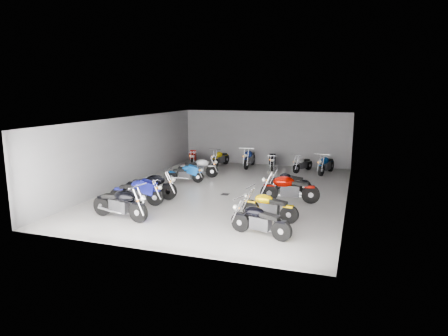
{
  "coord_description": "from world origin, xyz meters",
  "views": [
    {
      "loc": [
        5.31,
        -16.3,
        4.41
      ],
      "look_at": [
        -0.31,
        0.26,
        1.0
      ],
      "focal_mm": 32.0,
      "sensor_mm": 36.0,
      "label": 1
    }
  ],
  "objects": [
    {
      "name": "motorcycle_left_a",
      "position": [
        -2.38,
        -4.84,
        0.56
      ],
      "size": [
        2.34,
        0.58,
        1.03
      ],
      "rotation": [
        0.0,
        0.0,
        -1.72
      ],
      "color": "black",
      "rests_on": "ground"
    },
    {
      "name": "motorcycle_right_d",
      "position": [
        2.81,
        -0.85,
        0.57
      ],
      "size": [
        2.35,
        0.57,
        1.04
      ],
      "rotation": [
        0.0,
        0.0,
        1.71
      ],
      "color": "black",
      "rests_on": "ground"
    },
    {
      "name": "motorcycle_right_b",
      "position": [
        2.53,
        -3.31,
        0.49
      ],
      "size": [
        2.04,
        0.52,
        0.9
      ],
      "rotation": [
        0.0,
        0.0,
        1.41
      ],
      "color": "black",
      "rests_on": "ground"
    },
    {
      "name": "drain_grate",
      "position": [
        0.0,
        -0.5,
        0.01
      ],
      "size": [
        0.32,
        0.32,
        0.01
      ],
      "primitive_type": "cube",
      "color": "black",
      "rests_on": "ground"
    },
    {
      "name": "ground",
      "position": [
        0.0,
        0.0,
        0.0
      ],
      "size": [
        14.0,
        14.0,
        0.0
      ],
      "primitive_type": "plane",
      "color": "gray",
      "rests_on": "ground"
    },
    {
      "name": "motorcycle_right_a",
      "position": [
        2.6,
        -4.91,
        0.5
      ],
      "size": [
        2.04,
        0.68,
        0.91
      ],
      "rotation": [
        0.0,
        0.0,
        1.3
      ],
      "color": "black",
      "rests_on": "ground"
    },
    {
      "name": "ceiling",
      "position": [
        0.0,
        0.0,
        3.22
      ],
      "size": [
        10.0,
        14.0,
        0.04
      ],
      "primitive_type": "cube",
      "color": "black",
      "rests_on": "wall_back"
    },
    {
      "name": "motorcycle_left_f",
      "position": [
        -2.39,
        2.26,
        0.51
      ],
      "size": [
        2.05,
        0.85,
        0.94
      ],
      "rotation": [
        0.0,
        0.0,
        -1.23
      ],
      "color": "black",
      "rests_on": "ground"
    },
    {
      "name": "motorcycle_back_f",
      "position": [
        3.75,
        5.34,
        0.51
      ],
      "size": [
        0.69,
        2.08,
        0.93
      ],
      "rotation": [
        0.0,
        0.0,
        2.88
      ],
      "color": "black",
      "rests_on": "ground"
    },
    {
      "name": "motorcycle_left_b",
      "position": [
        -2.74,
        -3.12,
        0.52
      ],
      "size": [
        2.16,
        0.56,
        0.95
      ],
      "rotation": [
        0.0,
        0.0,
        -1.4
      ],
      "color": "black",
      "rests_on": "ground"
    },
    {
      "name": "motorcycle_back_e",
      "position": [
        2.47,
        5.51,
        0.44
      ],
      "size": [
        0.86,
        1.74,
        0.81
      ],
      "rotation": [
        0.0,
        0.0,
        2.72
      ],
      "color": "black",
      "rests_on": "ground"
    },
    {
      "name": "wall_back",
      "position": [
        0.0,
        7.0,
        1.6
      ],
      "size": [
        10.0,
        0.1,
        3.2
      ],
      "primitive_type": "cube",
      "color": "slate",
      "rests_on": "ground"
    },
    {
      "name": "wall_left",
      "position": [
        -5.0,
        0.0,
        1.6
      ],
      "size": [
        0.1,
        14.0,
        3.2
      ],
      "primitive_type": "cube",
      "color": "slate",
      "rests_on": "ground"
    },
    {
      "name": "motorcycle_back_c",
      "position": [
        -0.64,
        5.83,
        0.54
      ],
      "size": [
        0.45,
        2.24,
        0.98
      ],
      "rotation": [
        0.0,
        0.0,
        3.17
      ],
      "color": "black",
      "rests_on": "ground"
    },
    {
      "name": "motorcycle_back_b",
      "position": [
        -2.34,
        5.57,
        0.49
      ],
      "size": [
        0.49,
        2.02,
        0.89
      ],
      "rotation": [
        0.0,
        0.0,
        3.0
      ],
      "color": "black",
      "rests_on": "ground"
    },
    {
      "name": "motorcycle_left_e",
      "position": [
        -2.55,
        1.01,
        0.44
      ],
      "size": [
        1.81,
        0.64,
        0.81
      ],
      "rotation": [
        0.0,
        0.0,
        -1.28
      ],
      "color": "black",
      "rests_on": "ground"
    },
    {
      "name": "motorcycle_back_d",
      "position": [
        0.74,
        5.72,
        0.46
      ],
      "size": [
        0.54,
        1.91,
        0.85
      ],
      "rotation": [
        0.0,
        0.0,
        3.34
      ],
      "color": "black",
      "rests_on": "ground"
    },
    {
      "name": "wall_right",
      "position": [
        5.0,
        0.0,
        1.6
      ],
      "size": [
        0.1,
        14.0,
        3.2
      ],
      "primitive_type": "cube",
      "color": "slate",
      "rests_on": "ground"
    },
    {
      "name": "motorcycle_left_c",
      "position": [
        -2.67,
        -2.17,
        0.54
      ],
      "size": [
        2.26,
        0.58,
        1.0
      ],
      "rotation": [
        0.0,
        0.0,
        -1.4
      ],
      "color": "black",
      "rests_on": "ground"
    },
    {
      "name": "motorcycle_back_a",
      "position": [
        -3.99,
        5.46,
        0.47
      ],
      "size": [
        0.69,
        1.93,
        0.87
      ],
      "rotation": [
        0.0,
        0.0,
        3.43
      ],
      "color": "black",
      "rests_on": "ground"
    },
    {
      "name": "motorcycle_right_e",
      "position": [
        2.53,
        0.88,
        0.45
      ],
      "size": [
        1.89,
        0.39,
        0.83
      ],
      "rotation": [
        0.0,
        0.0,
        1.52
      ],
      "color": "black",
      "rests_on": "ground"
    }
  ]
}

